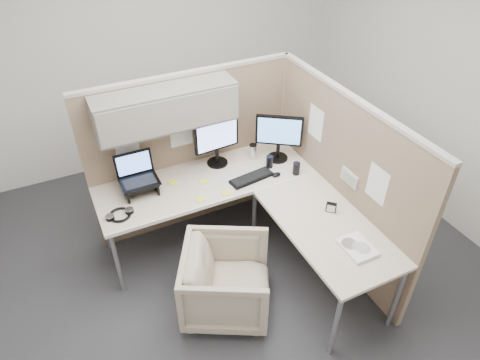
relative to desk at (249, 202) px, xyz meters
name	(u,v)px	position (x,y,z in m)	size (l,w,h in m)	color
ground	(242,270)	(-0.12, -0.13, -0.69)	(4.50, 4.50, 0.00)	#2C2C30
partition_back	(181,133)	(-0.34, 0.70, 0.41)	(2.00, 0.36, 1.63)	#8C725B
partition_right	(337,179)	(0.78, -0.19, 0.13)	(0.07, 2.03, 1.63)	#8C725B
desk	(249,202)	(0.00, 0.00, 0.00)	(2.00, 1.98, 0.73)	beige
office_chair	(227,278)	(-0.41, -0.43, -0.34)	(0.68, 0.64, 0.70)	#B3A78E
monitor_left	(217,139)	(-0.03, 0.60, 0.32)	(0.44, 0.20, 0.47)	black
monitor_right	(279,134)	(0.53, 0.42, 0.32)	(0.38, 0.28, 0.47)	black
laptop_station	(138,179)	(-0.82, 0.50, 0.17)	(0.33, 0.28, 0.34)	black
keyboard	(251,178)	(0.15, 0.24, 0.05)	(0.41, 0.14, 0.02)	black
mouse	(276,175)	(0.37, 0.18, 0.06)	(0.09, 0.06, 0.03)	black
travel_mug	(253,151)	(0.31, 0.53, 0.12)	(0.07, 0.07, 0.16)	silver
soda_can_green	(296,168)	(0.56, 0.13, 0.10)	(0.07, 0.07, 0.12)	black
soda_can_silver	(270,162)	(0.39, 0.33, 0.10)	(0.07, 0.07, 0.12)	black
sticky_note_d	(204,181)	(-0.26, 0.38, 0.05)	(0.08, 0.08, 0.01)	yellow
sticky_note_a	(200,199)	(-0.38, 0.17, 0.05)	(0.08, 0.08, 0.01)	yellow
sticky_note_c	(173,182)	(-0.52, 0.50, 0.05)	(0.08, 0.08, 0.01)	yellow
sticky_note_b	(226,193)	(-0.15, 0.15, 0.05)	(0.08, 0.08, 0.01)	yellow
headphones	(120,215)	(-1.06, 0.25, 0.06)	(0.23, 0.20, 0.03)	black
paper_stack	(357,248)	(0.46, -0.89, 0.06)	(0.21, 0.27, 0.03)	white
desk_clock	(331,207)	(0.54, -0.45, 0.09)	(0.09, 0.08, 0.09)	black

